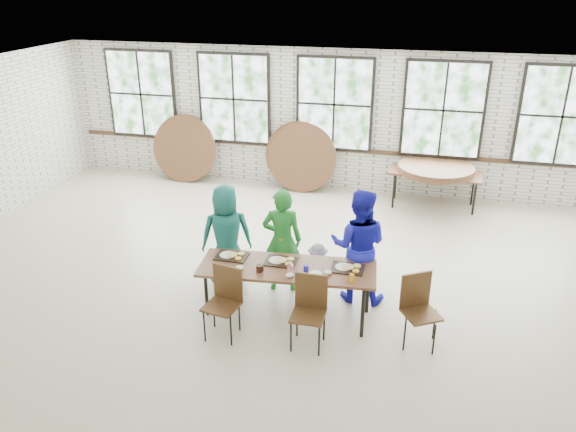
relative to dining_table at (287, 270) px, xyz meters
name	(u,v)px	position (x,y,z in m)	size (l,w,h in m)	color
room	(334,106)	(-0.24, 5.03, 1.14)	(12.00, 12.00, 12.00)	beige
dining_table	(287,270)	(0.00, 0.00, 0.00)	(2.46, 1.02, 0.74)	brown
chair_near_left	(225,296)	(-0.68, -0.62, -0.13)	(0.49, 0.48, 0.95)	#4C3219
chair_near_right	(310,304)	(0.43, -0.56, -0.13)	(0.42, 0.41, 0.95)	#4C3219
chair_spare	(418,303)	(1.76, -0.21, -0.13)	(0.57, 0.57, 0.95)	#4C3219
adult_teal	(227,235)	(-1.10, 0.65, 0.10)	(0.77, 0.50, 1.58)	#1A6163
adult_green	(282,240)	(-0.24, 0.65, 0.11)	(0.58, 0.38, 1.60)	#1E7226
toddler	(317,269)	(0.30, 0.65, -0.29)	(0.52, 0.30, 0.80)	#1E1542
adult_blue	(359,246)	(0.88, 0.65, 0.16)	(0.83, 0.64, 1.70)	#1A1CB9
storage_table	(435,174)	(1.93, 4.51, 0.00)	(1.86, 0.91, 0.74)	brown
tabletop_clutter	(293,267)	(0.09, -0.03, 0.08)	(2.07, 0.65, 0.11)	black
round_tops_stacked	(436,169)	(1.93, 4.51, 0.12)	(1.50, 1.50, 0.13)	brown
round_tops_leaning	(241,153)	(-2.25, 4.82, 0.05)	(4.26, 0.46, 1.50)	brown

